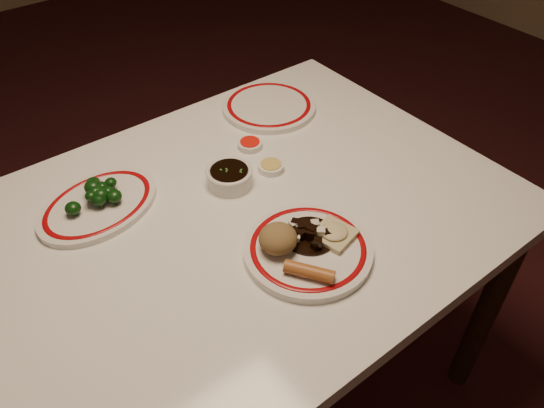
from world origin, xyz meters
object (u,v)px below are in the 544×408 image
at_px(rice_mound, 278,239).
at_px(spring_roll, 309,272).
at_px(soy_bowl, 230,177).
at_px(fried_wonton, 334,233).
at_px(broccoli_plate, 98,205).
at_px(stirfry_heap, 306,234).
at_px(broccoli_pile, 98,193).
at_px(dining_table, 243,239).
at_px(main_plate, 308,249).

xyz_separation_m(rice_mound, spring_roll, (0.00, -0.09, -0.01)).
xyz_separation_m(spring_roll, soy_bowl, (0.05, 0.34, -0.01)).
bearing_deg(soy_bowl, rice_mound, -101.41).
relative_size(rice_mound, fried_wonton, 0.84).
bearing_deg(broccoli_plate, stirfry_heap, -51.14).
height_order(rice_mound, broccoli_pile, rice_mound).
relative_size(spring_roll, broccoli_plate, 0.30).
relative_size(fried_wonton, stirfry_heap, 0.84).
distance_m(dining_table, stirfry_heap, 0.21).
distance_m(broccoli_plate, soy_bowl, 0.30).
bearing_deg(stirfry_heap, broccoli_pile, 127.89).
relative_size(dining_table, spring_roll, 12.25).
relative_size(main_plate, stirfry_heap, 2.41).
bearing_deg(broccoli_plate, soy_bowl, -21.49).
bearing_deg(stirfry_heap, spring_roll, -127.25).
height_order(rice_mound, soy_bowl, rice_mound).
bearing_deg(broccoli_plate, rice_mound, -57.06).
bearing_deg(main_plate, broccoli_pile, 124.82).
xyz_separation_m(main_plate, fried_wonton, (0.06, -0.01, 0.02)).
relative_size(rice_mound, soy_bowl, 0.73).
distance_m(dining_table, fried_wonton, 0.25).
relative_size(spring_roll, fried_wonton, 1.04).
bearing_deg(dining_table, fried_wonton, -64.54).
bearing_deg(rice_mound, stirfry_heap, -9.61).
relative_size(main_plate, rice_mound, 3.46).
bearing_deg(fried_wonton, main_plate, 170.54).
bearing_deg(soy_bowl, stirfry_heap, -86.55).
height_order(fried_wonton, broccoli_plate, fried_wonton).
bearing_deg(stirfry_heap, fried_wonton, -35.79).
relative_size(broccoli_plate, soy_bowl, 3.01).
height_order(rice_mound, stirfry_heap, rice_mound).
relative_size(fried_wonton, broccoli_plate, 0.29).
height_order(main_plate, soy_bowl, soy_bowl).
xyz_separation_m(main_plate, spring_roll, (-0.05, -0.06, 0.02)).
bearing_deg(rice_mound, spring_roll, -88.94).
distance_m(spring_roll, soy_bowl, 0.34).
relative_size(main_plate, soy_bowl, 2.52).
bearing_deg(fried_wonton, rice_mound, 158.16).
xyz_separation_m(fried_wonton, broccoli_plate, (-0.34, 0.40, -0.02)).
distance_m(rice_mound, soy_bowl, 0.25).
height_order(dining_table, fried_wonton, fried_wonton).
relative_size(fried_wonton, broccoli_pile, 0.71).
distance_m(spring_roll, fried_wonton, 0.12).
height_order(dining_table, rice_mound, rice_mound).
distance_m(fried_wonton, broccoli_pile, 0.53).
xyz_separation_m(dining_table, rice_mound, (-0.02, -0.15, 0.14)).
distance_m(dining_table, spring_roll, 0.28).
bearing_deg(main_plate, rice_mound, 145.70).
distance_m(main_plate, spring_roll, 0.08).
height_order(main_plate, rice_mound, rice_mound).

